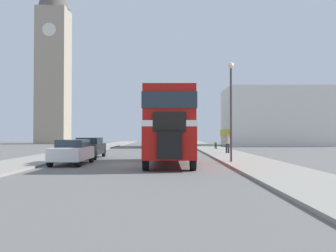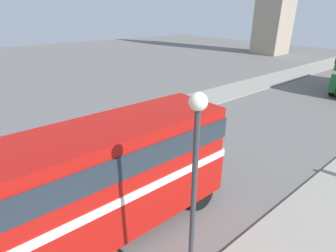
# 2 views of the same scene
# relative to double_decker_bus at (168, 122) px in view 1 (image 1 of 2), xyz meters

# --- Properties ---
(ground_plane) EXTENTS (120.00, 120.00, 0.00)m
(ground_plane) POSITION_rel_double_decker_bus_xyz_m (-1.83, -0.04, -2.45)
(ground_plane) COLOR slate
(sidewalk_right) EXTENTS (3.50, 120.00, 0.12)m
(sidewalk_right) POSITION_rel_double_decker_bus_xyz_m (4.92, -0.04, -2.39)
(sidewalk_right) COLOR gray
(sidewalk_right) RESTS_ON ground_plane
(sidewalk_left) EXTENTS (3.50, 120.00, 0.12)m
(sidewalk_left) POSITION_rel_double_decker_bus_xyz_m (-8.58, -0.04, -2.39)
(sidewalk_left) COLOR gray
(sidewalk_left) RESTS_ON ground_plane
(double_decker_bus) EXTENTS (2.57, 9.24, 4.10)m
(double_decker_bus) POSITION_rel_double_decker_bus_xyz_m (0.00, 0.00, 0.00)
(double_decker_bus) COLOR #B2140F
(double_decker_bus) RESTS_ON ground_plane
(bus_distant) EXTENTS (2.52, 9.46, 4.30)m
(bus_distant) POSITION_rel_double_decker_bus_xyz_m (-0.59, 27.68, 0.11)
(bus_distant) COLOR #1E602D
(bus_distant) RESTS_ON ground_plane
(car_parked_near) EXTENTS (1.71, 4.22, 1.42)m
(car_parked_near) POSITION_rel_double_decker_bus_xyz_m (-5.54, -0.11, -1.71)
(car_parked_near) COLOR white
(car_parked_near) RESTS_ON ground_plane
(car_parked_mid) EXTENTS (1.70, 4.40, 1.48)m
(car_parked_mid) POSITION_rel_double_decker_bus_xyz_m (-5.74, 5.46, -1.69)
(car_parked_mid) COLOR black
(car_parked_mid) RESTS_ON ground_plane
(pedestrian_walking) EXTENTS (0.33, 0.33, 1.62)m
(pedestrian_walking) POSITION_rel_double_decker_bus_xyz_m (5.01, 10.31, -1.42)
(pedestrian_walking) COLOR #282833
(pedestrian_walking) RESTS_ON sidewalk_right
(bicycle_on_pavement) EXTENTS (0.05, 1.76, 0.78)m
(bicycle_on_pavement) POSITION_rel_double_decker_bus_xyz_m (5.09, 18.86, -1.97)
(bicycle_on_pavement) COLOR black
(bicycle_on_pavement) RESTS_ON sidewalk_right
(street_lamp) EXTENTS (0.36, 0.36, 5.86)m
(street_lamp) POSITION_rel_double_decker_bus_xyz_m (3.65, 0.46, 1.50)
(street_lamp) COLOR #38383D
(street_lamp) RESTS_ON sidewalk_right
(church_tower) EXTENTS (5.34, 5.34, 37.35)m
(church_tower) POSITION_rel_double_decker_bus_xyz_m (-20.13, 43.68, 16.65)
(church_tower) COLOR tan
(church_tower) RESTS_ON ground_plane
(shop_building_block) EXTENTS (18.63, 9.49, 8.37)m
(shop_building_block) POSITION_rel_double_decker_bus_xyz_m (17.64, 33.65, 1.73)
(shop_building_block) COLOR silver
(shop_building_block) RESTS_ON ground_plane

